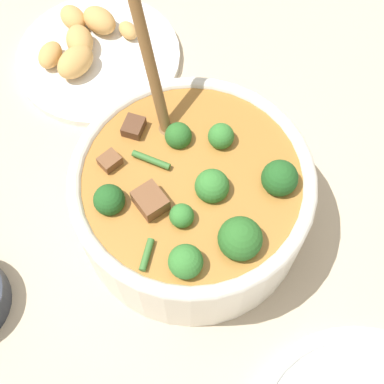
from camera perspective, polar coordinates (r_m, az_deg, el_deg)
The scene contains 3 objects.
ground_plane at distance 0.65m, azimuth -0.00°, elevation -2.84°, with size 4.00×4.00×0.00m, color #C6B293.
stew_bowl at distance 0.59m, azimuth 0.03°, elevation -0.35°, with size 0.26×0.26×0.28m.
food_plate at distance 0.79m, azimuth -10.50°, elevation 14.53°, with size 0.23×0.23×0.05m.
Camera 1 is at (0.15, -0.22, 0.60)m, focal length 50.00 mm.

